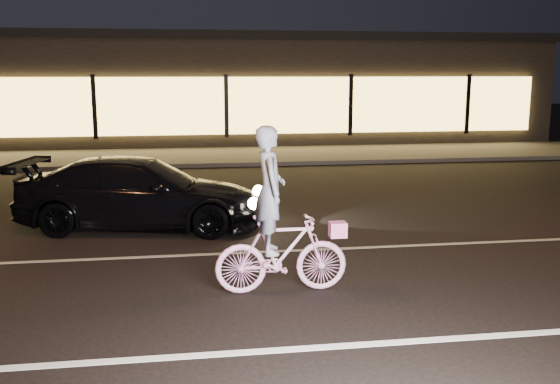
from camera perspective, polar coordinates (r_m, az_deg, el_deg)
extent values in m
plane|color=black|center=(7.93, 2.48, -9.45)|extent=(90.00, 90.00, 0.00)
cube|color=silver|center=(6.58, 5.07, -13.88)|extent=(60.00, 0.12, 0.01)
cube|color=gray|center=(9.80, 0.23, -5.42)|extent=(60.00, 0.10, 0.01)
cube|color=#383533|center=(20.53, -4.52, 3.29)|extent=(30.00, 4.00, 0.12)
cube|color=black|center=(26.35, -5.56, 9.18)|extent=(25.00, 8.00, 4.00)
cube|color=black|center=(26.37, -5.64, 13.64)|extent=(25.40, 8.40, 0.30)
cube|color=#FFCA59|center=(22.27, -4.94, 7.86)|extent=(23.00, 0.15, 2.00)
cube|color=black|center=(22.35, -16.62, 7.46)|extent=(0.15, 0.08, 2.20)
cube|color=black|center=(22.19, -4.93, 7.85)|extent=(0.15, 0.08, 2.20)
cube|color=black|center=(22.93, 6.47, 7.92)|extent=(0.15, 0.08, 2.20)
cube|color=black|center=(24.49, 16.79, 7.71)|extent=(0.15, 0.08, 2.20)
imported|color=#FF4DB5|center=(7.90, 0.13, -5.65)|extent=(1.69, 0.48, 1.01)
imported|color=silver|center=(7.68, -0.93, 0.18)|extent=(0.38, 0.58, 1.59)
cube|color=#FF5EC4|center=(7.96, 5.30, -3.44)|extent=(0.21, 0.17, 0.19)
imported|color=black|center=(11.42, -12.62, -0.10)|extent=(4.60, 2.53, 1.26)
sphere|color=#FFF2BF|center=(11.67, -1.99, 0.12)|extent=(0.21, 0.21, 0.21)
sphere|color=#FFF2BF|center=(10.54, -2.40, -1.05)|extent=(0.21, 0.21, 0.21)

